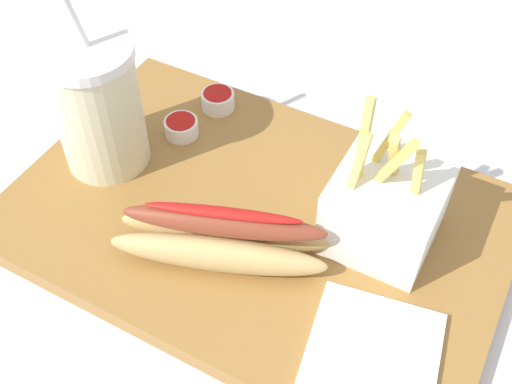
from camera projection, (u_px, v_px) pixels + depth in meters
ground_plane at (256, 233)px, 0.62m from camera, size 2.40×2.40×0.02m
food_tray at (256, 220)px, 0.60m from camera, size 0.46×0.31×0.02m
soda_cup at (97, 106)px, 0.59m from camera, size 0.09×0.09×0.21m
fries_basket at (385, 207)px, 0.55m from camera, size 0.09×0.09×0.14m
hot_dog_1 at (222, 238)px, 0.54m from camera, size 0.20×0.12×0.06m
ketchup_cup_1 at (181, 127)px, 0.66m from camera, size 0.04×0.04×0.02m
ketchup_cup_2 at (218, 99)px, 0.69m from camera, size 0.04×0.04×0.02m
napkin_stack at (372, 355)px, 0.49m from camera, size 0.12×0.12×0.01m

